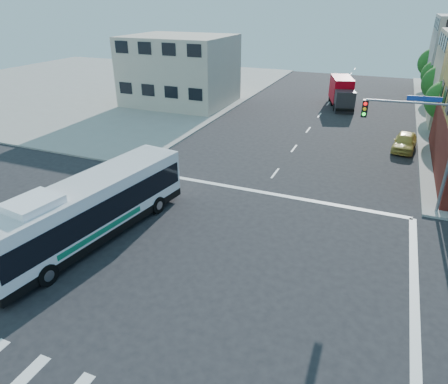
% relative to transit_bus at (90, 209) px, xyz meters
% --- Properties ---
extents(ground, '(120.00, 120.00, 0.00)m').
position_rel_transit_bus_xyz_m(ground, '(6.66, -0.53, -1.79)').
color(ground, black).
rests_on(ground, ground).
extents(sidewalk_nw, '(50.00, 50.00, 0.15)m').
position_rel_transit_bus_xyz_m(sidewalk_nw, '(-28.34, 34.47, -1.72)').
color(sidewalk_nw, gray).
rests_on(sidewalk_nw, ground).
extents(building_west, '(12.06, 10.06, 8.00)m').
position_rel_transit_bus_xyz_m(building_west, '(-10.36, 29.45, 2.21)').
color(building_west, '#BDB09D').
rests_on(building_west, ground).
extents(signal_mast_ne, '(7.91, 1.13, 8.07)m').
position_rel_transit_bus_xyz_m(signal_mast_ne, '(15.74, 10.09, 3.19)').
color(signal_mast_ne, gray).
rests_on(signal_mast_ne, ground).
extents(street_tree_a, '(3.60, 3.60, 5.53)m').
position_rel_transit_bus_xyz_m(street_tree_a, '(18.56, 27.40, 1.80)').
color(street_tree_a, '#3A2615').
rests_on(street_tree_a, ground).
extents(street_tree_b, '(3.80, 3.80, 5.79)m').
position_rel_transit_bus_xyz_m(street_tree_b, '(18.56, 35.40, 1.96)').
color(street_tree_b, '#3A2615').
rests_on(street_tree_b, ground).
extents(street_tree_c, '(3.40, 3.40, 5.29)m').
position_rel_transit_bus_xyz_m(street_tree_c, '(18.56, 43.40, 1.67)').
color(street_tree_c, '#3A2615').
rests_on(street_tree_c, ground).
extents(street_tree_d, '(4.00, 4.00, 6.03)m').
position_rel_transit_bus_xyz_m(street_tree_d, '(18.56, 51.40, 2.09)').
color(street_tree_d, '#3A2615').
rests_on(street_tree_d, ground).
extents(transit_bus, '(4.27, 12.62, 3.67)m').
position_rel_transit_bus_xyz_m(transit_bus, '(0.00, 0.00, 0.00)').
color(transit_bus, black).
rests_on(transit_bus, ground).
extents(box_truck, '(3.99, 7.71, 3.33)m').
position_rel_transit_bus_xyz_m(box_truck, '(8.22, 35.58, -0.18)').
color(box_truck, '#26252A').
rests_on(box_truck, ground).
extents(parked_car, '(2.18, 4.50, 1.48)m').
position_rel_transit_bus_xyz_m(parked_car, '(15.51, 21.77, -1.05)').
color(parked_car, gold).
rests_on(parked_car, ground).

